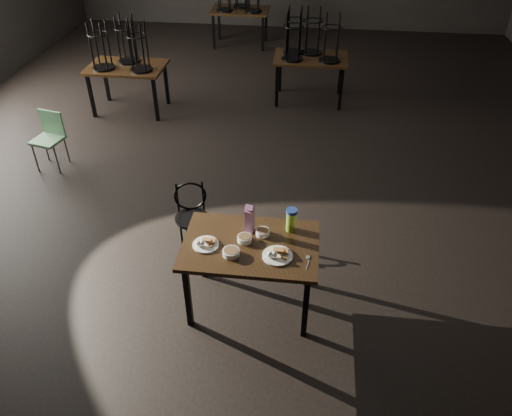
# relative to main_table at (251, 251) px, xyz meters

# --- Properties ---
(main_table) EXTENTS (1.20, 0.80, 0.75)m
(main_table) POSITION_rel_main_table_xyz_m (0.00, 0.00, 0.00)
(main_table) COLOR black
(main_table) RESTS_ON ground
(plate_left) EXTENTS (0.23, 0.23, 0.08)m
(plate_left) POSITION_rel_main_table_xyz_m (-0.39, -0.07, 0.10)
(plate_left) COLOR white
(plate_left) RESTS_ON main_table
(plate_right) EXTENTS (0.26, 0.26, 0.08)m
(plate_right) POSITION_rel_main_table_xyz_m (0.25, -0.14, 0.10)
(plate_right) COLOR white
(plate_right) RESTS_ON main_table
(bowl_near) EXTENTS (0.13, 0.13, 0.05)m
(bowl_near) POSITION_rel_main_table_xyz_m (-0.06, 0.04, 0.11)
(bowl_near) COLOR white
(bowl_near) RESTS_ON main_table
(bowl_far) EXTENTS (0.13, 0.13, 0.05)m
(bowl_far) POSITION_rel_main_table_xyz_m (0.09, 0.14, 0.11)
(bowl_far) COLOR white
(bowl_far) RESTS_ON main_table
(bowl_big) EXTENTS (0.15, 0.15, 0.05)m
(bowl_big) POSITION_rel_main_table_xyz_m (-0.15, -0.16, 0.11)
(bowl_big) COLOR white
(bowl_big) RESTS_ON main_table
(juice_carton) EXTENTS (0.09, 0.09, 0.29)m
(juice_carton) POSITION_rel_main_table_xyz_m (-0.03, 0.18, 0.21)
(juice_carton) COLOR #8B1978
(juice_carton) RESTS_ON main_table
(water_bottle) EXTENTS (0.12, 0.12, 0.23)m
(water_bottle) POSITION_rel_main_table_xyz_m (0.34, 0.24, 0.20)
(water_bottle) COLOR #98C83A
(water_bottle) RESTS_ON main_table
(spoon) EXTENTS (0.05, 0.19, 0.01)m
(spoon) POSITION_rel_main_table_xyz_m (0.51, -0.13, 0.08)
(spoon) COLOR silver
(spoon) RESTS_ON main_table
(bentwood_chair) EXTENTS (0.39, 0.38, 0.76)m
(bentwood_chair) POSITION_rel_main_table_xyz_m (-0.74, 0.79, -0.22)
(bentwood_chair) COLOR black
(bentwood_chair) RESTS_ON ground
(school_chair) EXTENTS (0.42, 0.42, 0.76)m
(school_chair) POSITION_rel_main_table_xyz_m (-2.98, 2.21, -0.21)
(school_chair) COLOR #67A171
(school_chair) RESTS_ON ground
(bg_table_left) EXTENTS (1.20, 0.80, 1.48)m
(bg_table_left) POSITION_rel_main_table_xyz_m (-2.50, 3.99, 0.11)
(bg_table_left) COLOR black
(bg_table_left) RESTS_ON ground
(bg_table_right) EXTENTS (1.20, 0.80, 1.48)m
(bg_table_right) POSITION_rel_main_table_xyz_m (0.34, 4.76, 0.13)
(bg_table_right) COLOR black
(bg_table_right) RESTS_ON ground
(bg_table_far) EXTENTS (1.20, 0.80, 1.48)m
(bg_table_far) POSITION_rel_main_table_xyz_m (-1.20, 7.42, 0.11)
(bg_table_far) COLOR black
(bg_table_far) RESTS_ON ground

